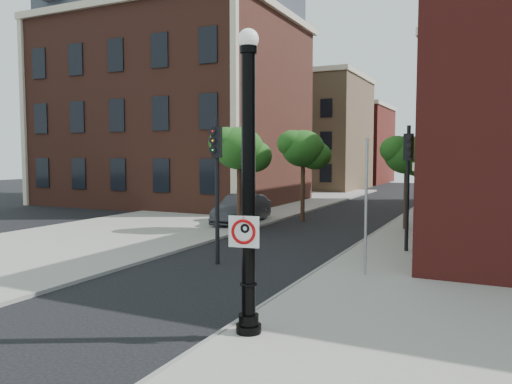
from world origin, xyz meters
The scene contains 16 objects.
ground centered at (0.00, 0.00, 0.00)m, with size 120.00×120.00×0.00m, color black.
sidewalk_right centered at (6.00, 10.00, 0.06)m, with size 8.00×60.00×0.12m, color gray.
sidewalk_left centered at (-9.00, 18.00, 0.06)m, with size 10.00×50.00×0.12m, color gray.
curb_edge centered at (2.05, 10.00, 0.07)m, with size 0.10×60.00×0.14m, color gray.
victorian_building centered at (-16.00, 23.97, 8.74)m, with size 18.60×14.60×17.95m.
bg_building_tan_a centered at (-12.00, 44.00, 6.00)m, with size 12.00×12.00×12.00m, color #9A7854.
bg_building_red centered at (-12.00, 58.00, 5.00)m, with size 12.00×12.00×10.00m, color maroon.
lamppost centered at (2.61, -0.36, 2.96)m, with size 0.54×0.54×6.42m.
no_parking_sign centered at (2.58, -0.52, 2.30)m, with size 0.65×0.15×0.66m.
parked_car centered at (-5.39, 14.82, 0.82)m, with size 1.74×4.99×1.64m, color #2A2A2F.
traffic_signal_left centered at (-1.58, 5.52, 3.47)m, with size 0.40×0.45×5.15m.
traffic_signal_right centered at (4.16, 10.26, 3.36)m, with size 0.35×0.43×4.98m.
utility_pole centered at (3.62, 5.75, 2.19)m, with size 0.09×0.09×4.38m, color #999999.
street_tree_a centered at (-4.15, 12.21, 4.11)m, with size 2.89×2.61×5.21m.
street_tree_b centered at (-2.69, 17.30, 4.14)m, with size 2.91×2.63×5.25m.
street_tree_c centered at (3.21, 16.27, 3.79)m, with size 2.67×2.41×4.81m.
Camera 1 is at (7.21, -9.56, 3.88)m, focal length 35.00 mm.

